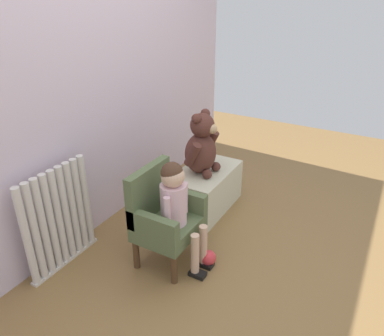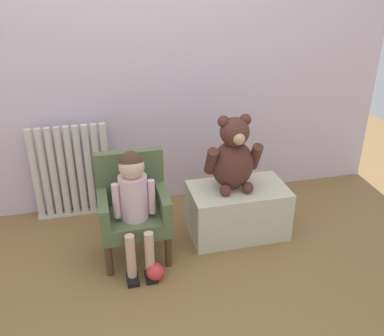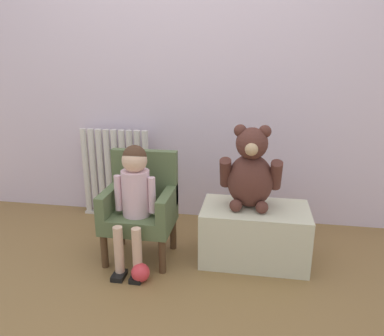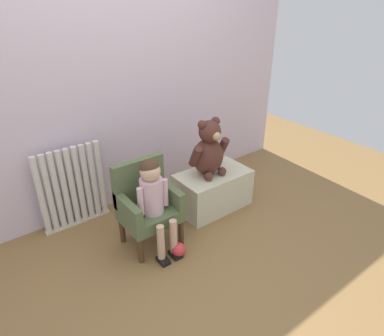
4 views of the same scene
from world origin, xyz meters
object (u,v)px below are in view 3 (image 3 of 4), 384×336
(child_figure, at_px, (134,189))
(radiator, at_px, (116,174))
(large_teddy_bear, at_px, (251,172))
(low_bench, at_px, (254,234))
(toy_ball, at_px, (140,273))
(child_armchair, at_px, (141,205))

(child_figure, bearing_deg, radiator, 119.39)
(child_figure, distance_m, large_teddy_bear, 0.70)
(low_bench, bearing_deg, toy_ball, -150.59)
(radiator, height_order, low_bench, radiator)
(child_armchair, height_order, low_bench, child_armchair)
(toy_ball, bearing_deg, large_teddy_bear, 32.47)
(radiator, distance_m, large_teddy_bear, 1.18)
(radiator, height_order, toy_ball, radiator)
(large_teddy_bear, bearing_deg, low_bench, -25.25)
(child_armchair, bearing_deg, child_figure, -90.00)
(child_armchair, height_order, child_figure, child_figure)
(child_figure, xyz_separation_m, low_bench, (0.71, 0.17, -0.32))
(child_armchair, distance_m, toy_ball, 0.43)
(child_armchair, xyz_separation_m, large_teddy_bear, (0.67, 0.08, 0.23))
(radiator, bearing_deg, large_teddy_bear, -24.84)
(radiator, relative_size, child_figure, 0.94)
(large_teddy_bear, height_order, toy_ball, large_teddy_bear)
(child_armchair, distance_m, low_bench, 0.74)
(child_figure, relative_size, toy_ball, 6.94)
(large_teddy_bear, bearing_deg, toy_ball, -147.53)
(low_bench, distance_m, toy_ball, 0.74)
(child_figure, bearing_deg, large_teddy_bear, 15.40)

